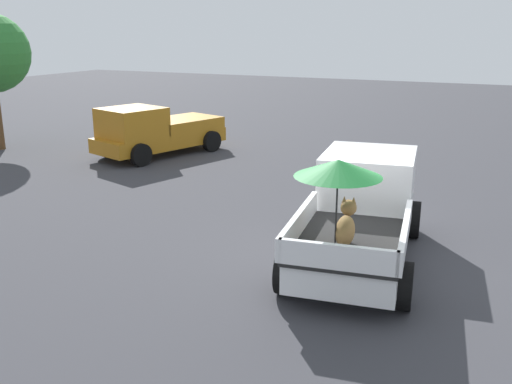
% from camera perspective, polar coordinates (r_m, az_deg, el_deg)
% --- Properties ---
extents(ground_plane, '(80.00, 80.00, 0.00)m').
position_cam_1_polar(ground_plane, '(11.49, 9.98, -6.81)').
color(ground_plane, '#38383D').
extents(pickup_truck_main, '(5.26, 2.80, 2.40)m').
position_cam_1_polar(pickup_truck_main, '(11.50, 10.43, -1.53)').
color(pickup_truck_main, black).
rests_on(pickup_truck_main, ground).
extents(pickup_truck_red, '(5.12, 3.25, 1.80)m').
position_cam_1_polar(pickup_truck_red, '(20.74, -9.97, 6.00)').
color(pickup_truck_red, black).
rests_on(pickup_truck_red, ground).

